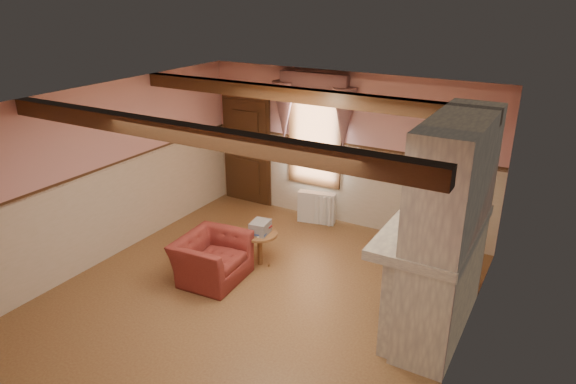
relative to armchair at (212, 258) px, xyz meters
The scene contains 26 objects.
floor 0.93m from the armchair, ahead, with size 5.50×6.00×0.01m, color brown.
ceiling 2.61m from the armchair, ahead, with size 5.50×6.00×0.01m, color silver.
wall_back 3.19m from the armchair, 73.45° to the left, with size 5.50×0.02×2.80m, color #CD8E8E.
wall_front 3.40m from the armchair, 74.61° to the right, with size 5.50×0.02×2.80m, color #CD8E8E.
wall_left 2.17m from the armchair, behind, with size 0.02×6.00×2.80m, color #CD8E8E.
wall_right 3.76m from the armchair, ahead, with size 0.02×6.00×2.80m, color #CD8E8E.
wainscot 0.96m from the armchair, ahead, with size 5.50×6.00×1.50m, color beige, non-canonical shape.
chair_rail 1.45m from the armchair, ahead, with size 5.50×6.00×0.08m, color black, non-canonical shape.
firebox 2.90m from the armchair, ahead, with size 0.20×0.95×0.90m, color black.
armchair is the anchor object (origin of this frame).
side_table 0.83m from the armchair, 61.46° to the left, with size 0.56×0.56×0.55m, color brown.
book_stack 0.89m from the armchair, 60.76° to the left, with size 0.26×0.32×0.20m, color #B7AD8C.
radiator 2.63m from the armchair, 79.95° to the left, with size 0.70×0.18×0.60m, color silver.
bowl 3.37m from the armchair, 12.42° to the left, with size 0.35×0.35×0.09m, color brown.
mantel_clock 3.56m from the armchair, 22.59° to the left, with size 0.14×0.24×0.20m, color black.
oil_lamp 3.47m from the armchair, 17.05° to the left, with size 0.11×0.11×0.28m, color gold.
candle_red 3.31m from the armchair, ahead, with size 0.06×0.06×0.16m, color #AC2115.
jar_yellow 3.31m from the armchair, ahead, with size 0.06×0.06×0.12m, color yellow.
fireplace 3.48m from the armchair, ahead, with size 0.85×2.00×2.80m, color gray.
mantel 3.30m from the armchair, ahead, with size 1.05×2.05×0.12m, color gray.
overmantel_mirror 3.38m from the armchair, ahead, with size 0.06×1.44×1.04m, color silver.
door 3.17m from the armchair, 113.74° to the left, with size 1.10×0.10×2.10m, color black.
window 3.15m from the armchair, 84.85° to the left, with size 1.06×0.08×2.02m, color white.
window_drapes 3.37m from the armchair, 84.69° to the left, with size 1.30×0.14×1.40m, color gray.
ceiling_beam_front 2.84m from the armchair, 56.89° to the right, with size 5.50×0.18×0.20m, color black.
ceiling_beam_back 2.74m from the armchair, 51.70° to the left, with size 5.50×0.18×0.20m, color black.
Camera 1 is at (3.51, -5.20, 4.12)m, focal length 32.00 mm.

